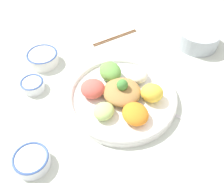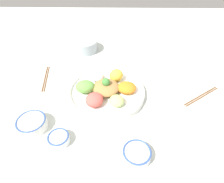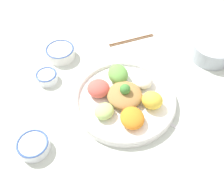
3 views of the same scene
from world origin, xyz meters
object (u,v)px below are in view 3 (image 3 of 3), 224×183
at_px(sauce_bowl_red, 60,52).
at_px(chopsticks_pair_far, 132,40).
at_px(side_serving_bowl, 212,50).
at_px(serving_spoon_extra, 193,137).
at_px(sauce_bowl_dark, 47,77).
at_px(rice_bowl_blue, 33,146).
at_px(salad_platter, 124,98).

height_order(sauce_bowl_red, chopsticks_pair_far, sauce_bowl_red).
height_order(side_serving_bowl, chopsticks_pair_far, side_serving_bowl).
distance_m(sauce_bowl_red, serving_spoon_extra, 0.63).
xyz_separation_m(sauce_bowl_red, serving_spoon_extra, (0.48, 0.40, -0.02)).
bearing_deg(sauce_bowl_dark, rice_bowl_blue, -11.46).
bearing_deg(rice_bowl_blue, serving_spoon_extra, 82.38).
distance_m(sauce_bowl_dark, side_serving_bowl, 0.69).
bearing_deg(sauce_bowl_dark, side_serving_bowl, 89.04).
bearing_deg(chopsticks_pair_far, sauce_bowl_red, -0.99).
xyz_separation_m(sauce_bowl_red, chopsticks_pair_far, (-0.04, 0.32, -0.02)).
bearing_deg(salad_platter, side_serving_bowl, 110.72).
distance_m(side_serving_bowl, serving_spoon_extra, 0.42).
xyz_separation_m(sauce_bowl_red, sauce_bowl_dark, (0.12, -0.07, -0.01)).
bearing_deg(serving_spoon_extra, side_serving_bowl, -74.06).
bearing_deg(sauce_bowl_dark, serving_spoon_extra, 51.91).
relative_size(sauce_bowl_red, chopsticks_pair_far, 0.55).
relative_size(side_serving_bowl, chopsticks_pair_far, 0.80).
distance_m(sauce_bowl_red, rice_bowl_blue, 0.43).
relative_size(salad_platter, sauce_bowl_red, 3.17).
height_order(rice_bowl_blue, sauce_bowl_dark, rice_bowl_blue).
distance_m(salad_platter, chopsticks_pair_far, 0.35).
height_order(rice_bowl_blue, serving_spoon_extra, rice_bowl_blue).
bearing_deg(serving_spoon_extra, rice_bowl_blue, 41.18).
height_order(rice_bowl_blue, side_serving_bowl, side_serving_bowl).
relative_size(rice_bowl_blue, side_serving_bowl, 0.60).
bearing_deg(side_serving_bowl, chopsticks_pair_far, -120.06).
xyz_separation_m(salad_platter, chopsticks_pair_far, (-0.33, 0.12, -0.02)).
distance_m(side_serving_bowl, chopsticks_pair_far, 0.35).
distance_m(rice_bowl_blue, serving_spoon_extra, 0.53).
relative_size(sauce_bowl_red, side_serving_bowl, 0.69).
xyz_separation_m(sauce_bowl_dark, side_serving_bowl, (0.01, 0.69, 0.02)).
relative_size(salad_platter, serving_spoon_extra, 3.15).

